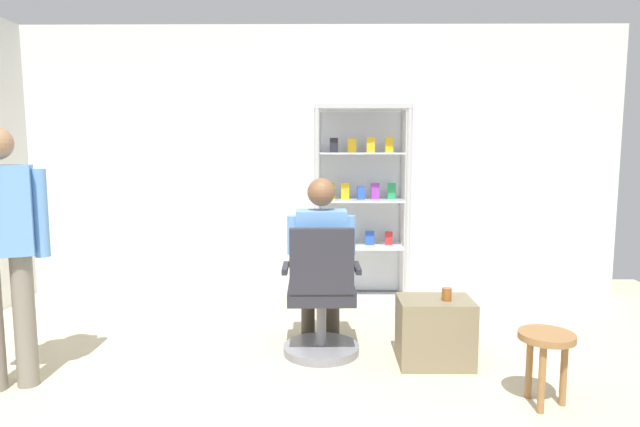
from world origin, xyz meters
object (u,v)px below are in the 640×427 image
storage_crate (435,331)px  standing_customer (3,242)px  tea_glass (447,294)px  wooden_stool (546,348)px  display_cabinet_main (361,203)px  office_chair (321,303)px  seated_shopkeeper (321,255)px

storage_crate → standing_customer: standing_customer is taller
tea_glass → wooden_stool: tea_glass is taller
storage_crate → standing_customer: bearing=-171.6°
display_cabinet_main → storage_crate: size_ratio=3.74×
display_cabinet_main → standing_customer: display_cabinet_main is taller
office_chair → storage_crate: (0.79, -0.13, -0.16)m
office_chair → standing_customer: size_ratio=0.59×
standing_customer → tea_glass: bearing=7.5°
seated_shopkeeper → storage_crate: size_ratio=2.54×
display_cabinet_main → standing_customer: (-2.32, -2.02, -0.03)m
office_chair → standing_customer: standing_customer is taller
standing_customer → seated_shopkeeper: bearing=19.8°
storage_crate → wooden_stool: storage_crate is taller
display_cabinet_main → seated_shopkeeper: (-0.38, -1.32, -0.25)m
seated_shopkeeper → display_cabinet_main: bearing=74.0°
office_chair → tea_glass: 0.88m
display_cabinet_main → standing_customer: size_ratio=1.17×
standing_customer → wooden_stool: (3.26, -0.21, -0.58)m
seated_shopkeeper → wooden_stool: bearing=-34.6°
office_chair → standing_customer: (-1.95, -0.54, 0.54)m
seated_shopkeeper → storage_crate: 0.97m
storage_crate → wooden_stool: 0.81m
office_chair → wooden_stool: bearing=-29.6°
display_cabinet_main → office_chair: size_ratio=1.98×
storage_crate → standing_customer: size_ratio=0.31×
tea_glass → standing_customer: size_ratio=0.06×
office_chair → tea_glass: (0.86, -0.17, 0.12)m
office_chair → seated_shopkeeper: seated_shopkeeper is taller
storage_crate → standing_customer: (-2.74, -0.40, 0.70)m
seated_shopkeeper → tea_glass: size_ratio=14.36×
tea_glass → wooden_stool: bearing=-51.9°
standing_customer → wooden_stool: 3.32m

